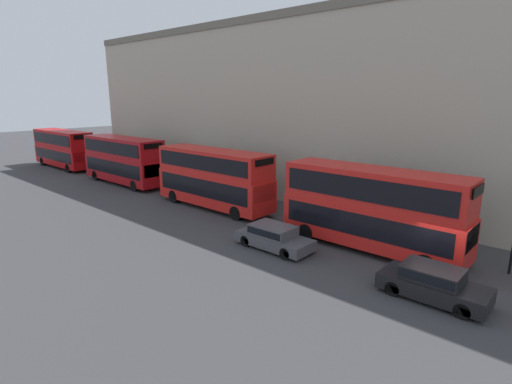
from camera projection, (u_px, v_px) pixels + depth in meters
The scene contains 9 objects.
ground_plane at pixel (438, 282), 18.12m from camera, with size 200.00×200.00×0.00m, color #38383A.
building_facade at pixel (496, 110), 21.43m from camera, with size 1.10×80.00×14.31m.
bus_leading at pixel (372, 206), 21.39m from camera, with size 2.59×10.00×4.48m.
bus_second_in_queue at pixel (214, 176), 29.54m from camera, with size 2.59×10.06×4.37m.
bus_third_in_queue at pixel (123, 159), 37.70m from camera, with size 2.59×10.23×4.41m.
bus_trailing at pixel (63, 147), 46.23m from camera, with size 2.59×10.25×4.31m.
car_dark_sedan at pixel (433, 282), 16.44m from camera, with size 1.84×4.25×1.40m.
car_hatchback at pixel (274, 236), 21.94m from camera, with size 1.84×4.38×1.32m.
pedestrian at pixel (189, 183), 34.98m from camera, with size 0.36×0.36×1.65m.
Camera 1 is at (-17.93, -4.91, 8.24)m, focal length 28.00 mm.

